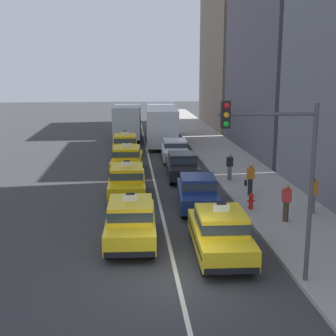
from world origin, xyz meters
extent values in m
plane|color=#353538|center=(0.00, 0.00, 0.00)|extent=(160.00, 160.00, 0.00)
cube|color=silver|center=(0.00, 20.00, 0.00)|extent=(0.14, 80.00, 0.01)
cube|color=#9E9993|center=(5.60, 15.00, 0.07)|extent=(4.00, 90.00, 0.15)
cylinder|color=black|center=(-2.11, 4.93, 0.32)|extent=(0.26, 0.65, 0.64)
cylinder|color=black|center=(-0.63, 4.88, 0.32)|extent=(0.26, 0.65, 0.64)
cylinder|color=black|center=(-2.20, 1.87, 0.32)|extent=(0.26, 0.65, 0.64)
cylinder|color=black|center=(-0.72, 1.83, 0.32)|extent=(0.26, 0.65, 0.64)
cube|color=yellow|center=(-1.41, 3.38, 0.67)|extent=(1.93, 4.55, 0.70)
cube|color=black|center=(-1.41, 3.38, 0.72)|extent=(1.94, 4.19, 0.10)
cube|color=yellow|center=(-1.42, 3.23, 1.34)|extent=(1.66, 2.15, 0.64)
cube|color=#2D3842|center=(-1.42, 3.23, 1.34)|extent=(1.68, 2.17, 0.35)
cube|color=white|center=(-1.42, 3.23, 1.78)|extent=(0.56, 0.14, 0.24)
cube|color=black|center=(-1.42, 3.23, 1.93)|extent=(0.32, 0.12, 0.06)
cube|color=black|center=(-1.35, 5.59, 0.42)|extent=(1.71, 0.19, 0.20)
cube|color=black|center=(-1.48, 1.17, 0.42)|extent=(1.71, 0.19, 0.20)
cylinder|color=black|center=(-2.28, 11.18, 0.32)|extent=(0.25, 0.64, 0.64)
cylinder|color=black|center=(-0.81, 11.15, 0.32)|extent=(0.25, 0.64, 0.64)
cylinder|color=black|center=(-2.33, 8.12, 0.32)|extent=(0.25, 0.64, 0.64)
cylinder|color=black|center=(-0.85, 8.09, 0.32)|extent=(0.25, 0.64, 0.64)
cube|color=yellow|center=(-1.57, 9.64, 0.67)|extent=(1.86, 4.53, 0.70)
cube|color=black|center=(-1.57, 9.64, 0.72)|extent=(1.88, 4.17, 0.10)
cube|color=yellow|center=(-1.57, 9.49, 1.34)|extent=(1.63, 2.12, 0.64)
cube|color=#2D3842|center=(-1.57, 9.49, 1.34)|extent=(1.65, 2.14, 0.35)
cube|color=white|center=(-1.57, 9.49, 1.78)|extent=(0.56, 0.13, 0.24)
cube|color=black|center=(-1.57, 9.49, 1.93)|extent=(0.32, 0.11, 0.06)
cube|color=black|center=(-1.54, 11.84, 0.42)|extent=(1.71, 0.16, 0.20)
cube|color=black|center=(-1.60, 7.43, 0.42)|extent=(1.71, 0.16, 0.20)
cylinder|color=black|center=(-2.22, 17.05, 0.32)|extent=(0.28, 0.65, 0.64)
cylinder|color=black|center=(-0.74, 16.96, 0.32)|extent=(0.28, 0.65, 0.64)
cylinder|color=black|center=(-2.41, 13.99, 0.32)|extent=(0.28, 0.65, 0.64)
cylinder|color=black|center=(-0.93, 13.90, 0.32)|extent=(0.28, 0.65, 0.64)
cube|color=yellow|center=(-1.57, 15.48, 0.67)|extent=(2.08, 4.60, 0.70)
cube|color=black|center=(-1.57, 15.48, 0.72)|extent=(2.07, 4.25, 0.10)
cube|color=yellow|center=(-1.58, 15.33, 1.34)|extent=(1.73, 2.20, 0.64)
cube|color=#2D3842|center=(-1.58, 15.33, 1.34)|extent=(1.75, 2.22, 0.35)
cube|color=white|center=(-1.58, 15.33, 1.78)|extent=(0.57, 0.15, 0.24)
cube|color=black|center=(-1.58, 15.33, 1.93)|extent=(0.33, 0.13, 0.06)
cube|color=black|center=(-1.44, 17.68, 0.42)|extent=(1.72, 0.25, 0.20)
cube|color=black|center=(-1.71, 13.27, 0.42)|extent=(1.72, 0.25, 0.20)
cylinder|color=black|center=(-2.49, 22.52, 0.32)|extent=(0.24, 0.64, 0.64)
cylinder|color=black|center=(-1.01, 22.53, 0.32)|extent=(0.24, 0.64, 0.64)
cylinder|color=black|center=(-2.47, 19.46, 0.32)|extent=(0.24, 0.64, 0.64)
cylinder|color=black|center=(-0.99, 19.47, 0.32)|extent=(0.24, 0.64, 0.64)
cube|color=yellow|center=(-1.74, 21.00, 0.67)|extent=(1.83, 4.51, 0.70)
cube|color=black|center=(-1.74, 21.00, 0.72)|extent=(1.85, 4.15, 0.10)
cube|color=yellow|center=(-1.74, 20.85, 1.34)|extent=(1.62, 2.11, 0.64)
cube|color=#2D3842|center=(-1.74, 20.85, 1.34)|extent=(1.64, 2.13, 0.35)
cube|color=white|center=(-1.74, 20.85, 1.78)|extent=(0.56, 0.12, 0.24)
cube|color=black|center=(-1.74, 20.85, 1.93)|extent=(0.32, 0.11, 0.06)
cube|color=black|center=(-1.76, 23.21, 0.42)|extent=(1.71, 0.15, 0.20)
cube|color=black|center=(-1.72, 18.79, 0.42)|extent=(1.71, 0.15, 0.20)
cylinder|color=black|center=(-2.40, 30.00, 0.32)|extent=(0.27, 0.65, 0.64)
cylinder|color=black|center=(-0.51, 29.92, 0.32)|extent=(0.27, 0.65, 0.64)
cylinder|color=black|center=(-2.58, 26.11, 0.32)|extent=(0.27, 0.65, 0.64)
cylinder|color=black|center=(-0.68, 26.02, 0.32)|extent=(0.27, 0.65, 0.64)
cube|color=black|center=(-1.41, 30.94, 1.37)|extent=(2.20, 2.29, 2.10)
cube|color=#2D3842|center=(-1.36, 32.01, 1.67)|extent=(1.93, 0.15, 0.76)
cube|color=#B2B7C1|center=(-1.56, 27.68, 1.92)|extent=(2.53, 5.30, 2.70)
cylinder|color=black|center=(-2.06, 37.35, 0.32)|extent=(0.28, 0.65, 0.64)
cylinder|color=black|center=(-0.59, 37.26, 0.32)|extent=(0.28, 0.65, 0.64)
cylinder|color=black|center=(-2.25, 34.30, 0.32)|extent=(0.28, 0.65, 0.64)
cylinder|color=black|center=(-0.77, 34.21, 0.32)|extent=(0.28, 0.65, 0.64)
cube|color=yellow|center=(-1.42, 35.78, 0.67)|extent=(2.07, 4.60, 0.70)
cube|color=black|center=(-1.42, 35.78, 0.72)|extent=(2.07, 4.24, 0.10)
cube|color=yellow|center=(-1.43, 35.63, 1.34)|extent=(1.72, 2.19, 0.64)
cube|color=#2D3842|center=(-1.43, 35.63, 1.34)|extent=(1.75, 2.21, 0.35)
cube|color=white|center=(-1.43, 35.63, 1.78)|extent=(0.57, 0.15, 0.24)
cube|color=black|center=(-1.43, 35.63, 1.93)|extent=(0.33, 0.13, 0.06)
cube|color=black|center=(-1.28, 37.99, 0.42)|extent=(1.72, 0.24, 0.20)
cube|color=black|center=(-1.55, 33.58, 0.42)|extent=(1.72, 0.24, 0.20)
cylinder|color=black|center=(0.99, 3.39, 0.32)|extent=(0.26, 0.65, 0.64)
cylinder|color=black|center=(2.46, 3.35, 0.32)|extent=(0.26, 0.65, 0.64)
cylinder|color=black|center=(0.91, 0.33, 0.32)|extent=(0.26, 0.65, 0.64)
cylinder|color=black|center=(2.38, 0.29, 0.32)|extent=(0.26, 0.65, 0.64)
cube|color=yellow|center=(1.68, 1.84, 0.67)|extent=(1.92, 4.55, 0.70)
cube|color=black|center=(1.68, 1.84, 0.72)|extent=(1.93, 4.19, 0.10)
cube|color=yellow|center=(1.68, 1.69, 1.34)|extent=(1.66, 2.14, 0.64)
cube|color=#2D3842|center=(1.68, 1.69, 1.34)|extent=(1.68, 2.16, 0.35)
cube|color=white|center=(1.68, 1.69, 1.78)|extent=(0.56, 0.14, 0.24)
cube|color=black|center=(1.68, 1.69, 1.93)|extent=(0.32, 0.12, 0.06)
cube|color=black|center=(1.75, 4.05, 0.42)|extent=(1.71, 0.19, 0.20)
cube|color=black|center=(1.62, -0.37, 0.42)|extent=(1.71, 0.19, 0.20)
cylinder|color=black|center=(1.10, 8.88, 0.32)|extent=(0.28, 0.65, 0.64)
cylinder|color=black|center=(2.54, 8.78, 0.32)|extent=(0.28, 0.65, 0.64)
cylinder|color=black|center=(0.91, 6.05, 0.32)|extent=(0.28, 0.65, 0.64)
cylinder|color=black|center=(2.35, 5.95, 0.32)|extent=(0.28, 0.65, 0.64)
cube|color=navy|center=(1.73, 7.41, 0.65)|extent=(2.05, 4.41, 0.66)
cube|color=navy|center=(1.72, 7.31, 1.28)|extent=(1.68, 2.00, 0.60)
cube|color=#2D3842|center=(1.72, 7.31, 1.28)|extent=(1.71, 2.02, 0.33)
cylinder|color=black|center=(1.00, 14.83, 0.32)|extent=(0.26, 0.65, 0.64)
cylinder|color=black|center=(2.44, 14.79, 0.32)|extent=(0.26, 0.65, 0.64)
cylinder|color=black|center=(0.93, 11.99, 0.32)|extent=(0.26, 0.65, 0.64)
cylinder|color=black|center=(2.37, 11.95, 0.32)|extent=(0.26, 0.65, 0.64)
cube|color=black|center=(1.68, 13.39, 0.65)|extent=(1.87, 4.35, 0.66)
cube|color=black|center=(1.68, 13.29, 1.28)|extent=(1.61, 1.94, 0.60)
cube|color=#2D3842|center=(1.68, 13.29, 1.28)|extent=(1.63, 1.96, 0.33)
cylinder|color=black|center=(1.11, 20.20, 0.32)|extent=(0.26, 0.65, 0.64)
cylinder|color=black|center=(2.55, 20.15, 0.32)|extent=(0.26, 0.65, 0.64)
cylinder|color=black|center=(1.02, 17.36, 0.32)|extent=(0.26, 0.65, 0.64)
cylinder|color=black|center=(2.46, 17.31, 0.32)|extent=(0.26, 0.65, 0.64)
cube|color=silver|center=(1.79, 18.76, 0.65)|extent=(1.89, 4.35, 0.66)
cube|color=silver|center=(1.78, 18.66, 1.28)|extent=(1.62, 1.95, 0.60)
cube|color=#2D3842|center=(1.78, 18.66, 1.28)|extent=(1.64, 1.97, 0.33)
cylinder|color=black|center=(0.63, 30.93, 0.32)|extent=(0.27, 0.65, 0.64)
cylinder|color=black|center=(2.63, 30.83, 0.32)|extent=(0.27, 0.65, 0.64)
cylinder|color=black|center=(0.30, 24.22, 0.32)|extent=(0.27, 0.65, 0.64)
cylinder|color=black|center=(2.29, 24.12, 0.32)|extent=(0.27, 0.65, 0.64)
cube|color=silver|center=(1.46, 27.53, 1.77)|extent=(3.06, 11.31, 2.90)
cube|color=#2D3842|center=(1.46, 27.53, 2.02)|extent=(3.05, 10.86, 0.84)
cube|color=black|center=(1.74, 33.07, 2.97)|extent=(2.13, 0.19, 0.36)
cylinder|color=#23232D|center=(4.66, 9.00, 0.58)|extent=(0.24, 0.24, 0.85)
cube|color=orange|center=(4.66, 9.00, 1.28)|extent=(0.36, 0.22, 0.55)
sphere|color=#9E7051|center=(4.66, 9.00, 1.66)|extent=(0.20, 0.20, 0.20)
cube|color=black|center=(4.42, 9.00, 0.79)|extent=(0.10, 0.20, 0.28)
cylinder|color=slate|center=(6.66, 5.87, 0.57)|extent=(0.24, 0.24, 0.84)
cube|color=orange|center=(6.66, 5.87, 1.28)|extent=(0.36, 0.22, 0.59)
sphere|color=brown|center=(6.66, 5.87, 1.68)|extent=(0.20, 0.20, 0.20)
cylinder|color=slate|center=(4.31, 12.28, 0.55)|extent=(0.24, 0.24, 0.81)
cube|color=black|center=(4.31, 12.28, 1.22)|extent=(0.36, 0.22, 0.53)
sphere|color=#9E7051|center=(4.31, 12.28, 1.59)|extent=(0.20, 0.20, 0.20)
cylinder|color=#473828|center=(5.08, 4.82, 0.58)|extent=(0.24, 0.24, 0.85)
cube|color=red|center=(5.08, 4.82, 1.27)|extent=(0.36, 0.22, 0.54)
sphere|color=#9E7051|center=(5.08, 4.82, 1.66)|extent=(0.20, 0.20, 0.20)
cylinder|color=red|center=(4.08, 6.66, 0.45)|extent=(0.20, 0.20, 0.60)
sphere|color=red|center=(4.08, 6.66, 0.77)|extent=(0.22, 0.22, 0.22)
cylinder|color=red|center=(3.95, 6.66, 0.53)|extent=(0.10, 0.08, 0.08)
cylinder|color=red|center=(4.21, 6.66, 0.53)|extent=(0.10, 0.08, 0.08)
cylinder|color=#47474C|center=(3.85, -0.62, 2.75)|extent=(0.14, 0.14, 5.50)
cylinder|color=#47474C|center=(2.45, -0.62, 5.20)|extent=(2.80, 0.10, 0.10)
cube|color=black|center=(1.25, -0.62, 5.20)|extent=(0.24, 0.24, 0.76)
sphere|color=red|center=(1.25, -0.75, 5.45)|extent=(0.16, 0.16, 0.16)
sphere|color=orange|center=(1.25, -0.75, 5.20)|extent=(0.16, 0.16, 0.16)
sphere|color=green|center=(1.25, -0.75, 4.95)|extent=(0.16, 0.16, 0.16)
camera|label=1|loc=(-1.42, -13.24, 6.44)|focal=49.34mm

